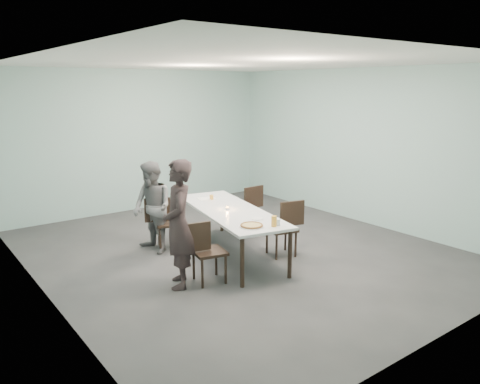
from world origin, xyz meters
TOP-DOWN VIEW (x-y plane):
  - ground at (0.00, 0.00)m, footprint 7.00×7.00m
  - room_shell at (0.00, 0.00)m, footprint 6.02×7.02m
  - table at (-0.21, -0.07)m, footprint 1.41×2.73m
  - chair_near_left at (-1.14, -0.75)m, footprint 0.64×0.50m
  - chair_far_left at (-0.90, 0.83)m, footprint 0.65×0.56m
  - chair_near_right at (0.51, -0.60)m, footprint 0.65×0.51m
  - chair_far_right at (0.71, 0.62)m, footprint 0.61×0.42m
  - diner_near at (-1.45, -0.63)m, footprint 0.65×0.75m
  - diner_far at (-1.12, 0.80)m, footprint 0.63×0.77m
  - pizza at (-0.52, -1.01)m, footprint 0.34×0.34m
  - side_plate at (-0.21, -0.75)m, footprint 0.18×0.18m
  - beer_glass at (-0.26, -1.18)m, footprint 0.08×0.08m
  - water_tumbler at (-0.18, -1.16)m, footprint 0.08×0.08m
  - tealight at (-0.25, -0.05)m, footprint 0.06×0.06m
  - amber_tumbler at (-0.07, 0.67)m, footprint 0.07×0.07m
  - menu at (-0.11, 0.76)m, footprint 0.34×0.28m

SIDE VIEW (x-z plane):
  - ground at x=0.00m, z-range 0.00..0.00m
  - chair_near_left at x=-1.14m, z-range 0.07..0.94m
  - chair_far_left at x=-0.90m, z-range 0.07..0.94m
  - chair_near_right at x=0.51m, z-range 0.07..0.94m
  - chair_far_right at x=0.71m, z-range 0.07..0.94m
  - table at x=-0.21m, z-range 0.32..1.07m
  - diner_far at x=-1.12m, z-range 0.00..1.49m
  - menu at x=-0.11m, z-range 0.75..0.76m
  - side_plate at x=-0.21m, z-range 0.75..0.76m
  - pizza at x=-0.52m, z-range 0.75..0.79m
  - tealight at x=-0.25m, z-range 0.75..0.79m
  - amber_tumbler at x=-0.07m, z-range 0.75..0.83m
  - water_tumbler at x=-0.18m, z-range 0.75..0.84m
  - beer_glass at x=-0.26m, z-range 0.75..0.90m
  - diner_near at x=-1.45m, z-range 0.00..1.73m
  - room_shell at x=0.00m, z-range 0.52..3.53m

